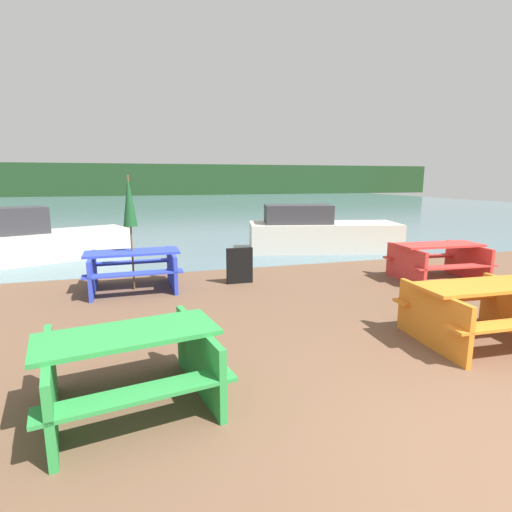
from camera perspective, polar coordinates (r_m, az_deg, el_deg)
water at (r=34.42m, az=-11.66°, el=7.20°), size 60.00×50.00×0.00m
far_treeline at (r=54.31m, az=-13.52°, el=10.56°), size 80.00×1.60×4.00m
picnic_table_green at (r=4.10m, az=-17.58°, el=-14.26°), size 1.86×1.65×0.75m
picnic_table_orange at (r=6.13m, az=29.24°, el=-6.43°), size 1.77×1.45×0.79m
picnic_table_red at (r=9.43m, az=24.50°, el=-0.31°), size 1.89×1.49×0.79m
picnic_table_blue at (r=8.20m, az=-17.15°, el=-1.43°), size 1.82×1.43×0.77m
umbrella_darkgreen at (r=8.03m, az=-17.66°, el=7.34°), size 0.26×0.26×2.23m
boat at (r=12.26m, az=9.03°, el=3.27°), size 4.68×2.51×1.39m
boat_second at (r=12.01m, az=-29.09°, el=1.84°), size 4.50×2.83×1.44m
signboard at (r=8.33m, az=-2.36°, el=-1.39°), size 0.55×0.08×0.75m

